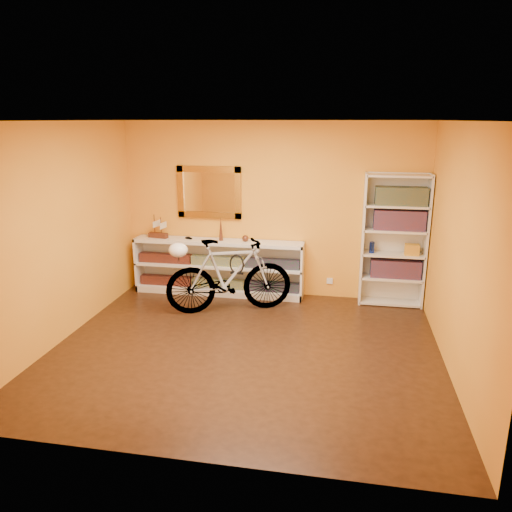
% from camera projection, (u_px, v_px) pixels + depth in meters
% --- Properties ---
extents(floor, '(4.50, 4.00, 0.01)m').
position_uv_depth(floor, '(245.00, 350.00, 5.80)').
color(floor, black).
rests_on(floor, ground).
extents(ceiling, '(4.50, 4.00, 0.01)m').
position_uv_depth(ceiling, '(244.00, 120.00, 5.09)').
color(ceiling, silver).
rests_on(ceiling, ground).
extents(back_wall, '(4.50, 0.01, 2.60)m').
position_uv_depth(back_wall, '(272.00, 210.00, 7.34)').
color(back_wall, orange).
rests_on(back_wall, ground).
extents(left_wall, '(0.01, 4.00, 2.60)m').
position_uv_depth(left_wall, '(59.00, 234.00, 5.84)').
color(left_wall, orange).
rests_on(left_wall, ground).
extents(right_wall, '(0.01, 4.00, 2.60)m').
position_uv_depth(right_wall, '(459.00, 252.00, 5.05)').
color(right_wall, orange).
rests_on(right_wall, ground).
extents(gilt_mirror, '(0.98, 0.06, 0.78)m').
position_uv_depth(gilt_mirror, '(209.00, 192.00, 7.40)').
color(gilt_mirror, '#92651A').
rests_on(gilt_mirror, back_wall).
extents(wall_socket, '(0.09, 0.02, 0.09)m').
position_uv_depth(wall_socket, '(330.00, 281.00, 7.45)').
color(wall_socket, silver).
rests_on(wall_socket, back_wall).
extents(console_unit, '(2.60, 0.35, 0.85)m').
position_uv_depth(console_unit, '(218.00, 267.00, 7.54)').
color(console_unit, silver).
rests_on(console_unit, floor).
extents(cd_row_lower, '(2.50, 0.13, 0.14)m').
position_uv_depth(cd_row_lower, '(218.00, 283.00, 7.59)').
color(cd_row_lower, black).
rests_on(cd_row_lower, console_unit).
extents(cd_row_upper, '(2.50, 0.13, 0.14)m').
position_uv_depth(cd_row_upper, '(218.00, 261.00, 7.49)').
color(cd_row_upper, navy).
rests_on(cd_row_upper, console_unit).
extents(model_ship, '(0.32, 0.16, 0.36)m').
position_uv_depth(model_ship, '(158.00, 226.00, 7.54)').
color(model_ship, '#411D12').
rests_on(model_ship, console_unit).
extents(toy_car, '(0.00, 0.00, 0.00)m').
position_uv_depth(toy_car, '(189.00, 239.00, 7.50)').
color(toy_car, black).
rests_on(toy_car, console_unit).
extents(bronze_ornament, '(0.06, 0.06, 0.37)m').
position_uv_depth(bronze_ornament, '(221.00, 229.00, 7.36)').
color(bronze_ornament, brown).
rests_on(bronze_ornament, console_unit).
extents(decorative_orb, '(0.10, 0.10, 0.10)m').
position_uv_depth(decorative_orb, '(245.00, 238.00, 7.34)').
color(decorative_orb, brown).
rests_on(decorative_orb, console_unit).
extents(bookcase, '(0.90, 0.30, 1.90)m').
position_uv_depth(bookcase, '(394.00, 241.00, 6.97)').
color(bookcase, silver).
rests_on(bookcase, floor).
extents(book_row_a, '(0.70, 0.22, 0.26)m').
position_uv_depth(book_row_a, '(395.00, 268.00, 7.07)').
color(book_row_a, maroon).
rests_on(book_row_a, bookcase).
extents(book_row_b, '(0.70, 0.22, 0.28)m').
position_uv_depth(book_row_b, '(399.00, 220.00, 6.88)').
color(book_row_b, maroon).
rests_on(book_row_b, bookcase).
extents(book_row_c, '(0.70, 0.22, 0.25)m').
position_uv_depth(book_row_c, '(401.00, 196.00, 6.79)').
color(book_row_c, '#174552').
rests_on(book_row_c, bookcase).
extents(travel_mug, '(0.07, 0.07, 0.16)m').
position_uv_depth(travel_mug, '(372.00, 247.00, 7.03)').
color(travel_mug, navy).
rests_on(travel_mug, bookcase).
extents(red_tin, '(0.18, 0.18, 0.19)m').
position_uv_depth(red_tin, '(382.00, 197.00, 6.87)').
color(red_tin, maroon).
rests_on(red_tin, bookcase).
extents(yellow_bag, '(0.20, 0.14, 0.15)m').
position_uv_depth(yellow_bag, '(412.00, 250.00, 6.92)').
color(yellow_bag, gold).
rests_on(yellow_bag, bookcase).
extents(bicycle, '(1.08, 1.84, 1.05)m').
position_uv_depth(bicycle, '(229.00, 276.00, 6.81)').
color(bicycle, silver).
rests_on(bicycle, floor).
extents(helmet, '(0.26, 0.25, 0.19)m').
position_uv_depth(helmet, '(178.00, 250.00, 6.58)').
color(helmet, white).
rests_on(helmet, bicycle).
extents(u_lock, '(0.21, 0.02, 0.21)m').
position_uv_depth(u_lock, '(237.00, 264.00, 6.79)').
color(u_lock, black).
rests_on(u_lock, bicycle).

